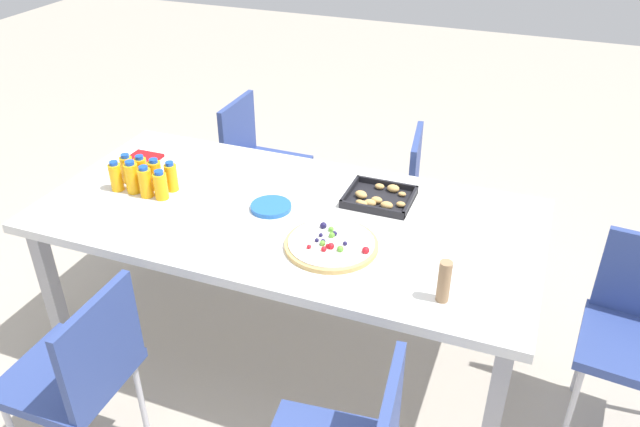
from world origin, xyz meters
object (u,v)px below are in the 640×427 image
napkin_stack (142,159)px  juice_bottle_6 (155,175)px  plate_stack (271,207)px  snack_tray (379,198)px  chair_far_right (435,197)px  cardboard_tube (444,281)px  party_table (287,225)px  chair_end (640,327)px  juice_bottle_0 (116,177)px  juice_bottle_2 (146,182)px  juice_bottle_5 (141,171)px  juice_bottle_1 (132,178)px  juice_bottle_3 (161,185)px  juice_bottle_4 (127,169)px  chair_near_left (81,370)px  chair_far_left (257,158)px  fruit_pizza (331,244)px  juice_bottle_7 (171,177)px

napkin_stack → juice_bottle_6: bearing=-43.3°
plate_stack → snack_tray: bearing=30.0°
chair_far_right → cardboard_tube: cardboard_tube is taller
party_table → chair_end: bearing=3.9°
juice_bottle_0 → juice_bottle_2: bearing=-0.7°
juice_bottle_0 → juice_bottle_6: (0.15, 0.07, 0.00)m
juice_bottle_0 → juice_bottle_5: (0.08, 0.08, 0.00)m
plate_stack → juice_bottle_1: bearing=-172.9°
juice_bottle_3 → juice_bottle_5: (-0.15, 0.07, 0.01)m
juice_bottle_4 → napkin_stack: size_ratio=0.89×
chair_near_left → napkin_stack: (-0.41, 1.04, 0.27)m
chair_end → juice_bottle_4: 2.21m
juice_bottle_4 → juice_bottle_1: bearing=-42.6°
party_table → juice_bottle_6: juice_bottle_6 is taller
juice_bottle_1 → juice_bottle_6: 0.10m
chair_far_left → juice_bottle_0: size_ratio=6.03×
juice_bottle_6 → snack_tray: juice_bottle_6 is taller
juice_bottle_6 → fruit_pizza: 0.89m
juice_bottle_1 → plate_stack: (0.62, 0.08, -0.06)m
juice_bottle_3 → fruit_pizza: 0.82m
chair_far_left → plate_stack: chair_far_left is taller
napkin_stack → juice_bottle_5: bearing=-54.4°
fruit_pizza → chair_far_right: bearing=77.7°
juice_bottle_6 → chair_far_right: bearing=37.0°
chair_near_left → plate_stack: size_ratio=4.86×
plate_stack → napkin_stack: 0.79m
juice_bottle_7 → plate_stack: bearing=0.2°
chair_far_right → plate_stack: 1.01m
juice_bottle_5 → napkin_stack: 0.26m
juice_bottle_7 → napkin_stack: (-0.29, 0.20, -0.06)m
party_table → napkin_stack: 0.86m
chair_far_right → party_table: bearing=-38.7°
juice_bottle_7 → juice_bottle_1: bearing=-152.9°
chair_far_left → juice_bottle_0: bearing=-10.9°
juice_bottle_3 → juice_bottle_6: 0.10m
snack_tray → juice_bottle_5: bearing=-166.9°
juice_bottle_1 → juice_bottle_2: (0.07, -0.01, -0.00)m
cardboard_tube → chair_near_left: bearing=-156.0°
juice_bottle_1 → chair_end: bearing=4.8°
chair_near_left → plate_stack: bearing=-23.3°
juice_bottle_1 → napkin_stack: (-0.15, 0.27, -0.06)m
chair_near_left → juice_bottle_5: 0.94m
snack_tray → juice_bottle_0: bearing=-163.9°
juice_bottle_4 → snack_tray: (1.10, 0.24, -0.05)m
juice_bottle_6 → cardboard_tube: 1.37m
plate_stack → cardboard_tube: cardboard_tube is taller
juice_bottle_1 → juice_bottle_5: (-0.00, 0.07, -0.00)m
chair_near_left → juice_bottle_5: size_ratio=5.84×
chair_near_left → juice_bottle_2: bearing=13.8°
juice_bottle_5 → party_table: bearing=0.8°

